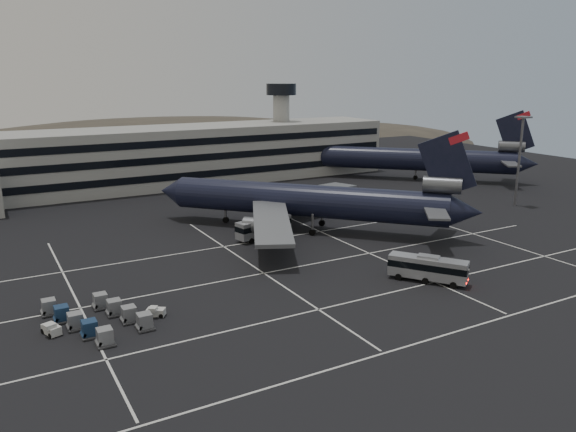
{
  "coord_description": "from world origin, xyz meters",
  "views": [
    {
      "loc": [
        -38.59,
        -60.82,
        26.5
      ],
      "look_at": [
        2.87,
        13.03,
        5.0
      ],
      "focal_mm": 35.0,
      "sensor_mm": 36.0,
      "label": 1
    }
  ],
  "objects_px": {
    "trijet_main": "(309,201)",
    "uld_cluster": "(96,316)",
    "tug_a": "(52,329)",
    "bus_far": "(264,226)",
    "bus_near": "(428,267)"
  },
  "relations": [
    {
      "from": "trijet_main",
      "to": "uld_cluster",
      "type": "xyz_separation_m",
      "value": [
        -40.06,
        -21.15,
        -4.39
      ]
    },
    {
      "from": "tug_a",
      "to": "uld_cluster",
      "type": "distance_m",
      "value": 4.63
    },
    {
      "from": "trijet_main",
      "to": "uld_cluster",
      "type": "height_order",
      "value": "trijet_main"
    },
    {
      "from": "bus_far",
      "to": "trijet_main",
      "type": "bearing_deg",
      "value": -100.09
    },
    {
      "from": "trijet_main",
      "to": "bus_far",
      "type": "relative_size",
      "value": 4.33
    },
    {
      "from": "bus_near",
      "to": "uld_cluster",
      "type": "xyz_separation_m",
      "value": [
        -40.46,
        7.98,
        -1.1
      ]
    },
    {
      "from": "bus_near",
      "to": "tug_a",
      "type": "xyz_separation_m",
      "value": [
        -45.07,
        7.56,
        -1.34
      ]
    },
    {
      "from": "tug_a",
      "to": "uld_cluster",
      "type": "relative_size",
      "value": 0.19
    },
    {
      "from": "trijet_main",
      "to": "tug_a",
      "type": "height_order",
      "value": "trijet_main"
    },
    {
      "from": "bus_far",
      "to": "tug_a",
      "type": "height_order",
      "value": "bus_far"
    },
    {
      "from": "bus_near",
      "to": "bus_far",
      "type": "height_order",
      "value": "bus_far"
    },
    {
      "from": "tug_a",
      "to": "uld_cluster",
      "type": "bearing_deg",
      "value": -14.53
    },
    {
      "from": "bus_far",
      "to": "tug_a",
      "type": "xyz_separation_m",
      "value": [
        -35.57,
        -21.09,
        -1.36
      ]
    },
    {
      "from": "bus_near",
      "to": "uld_cluster",
      "type": "bearing_deg",
      "value": 133.68
    },
    {
      "from": "bus_near",
      "to": "tug_a",
      "type": "bearing_deg",
      "value": 135.32
    }
  ]
}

